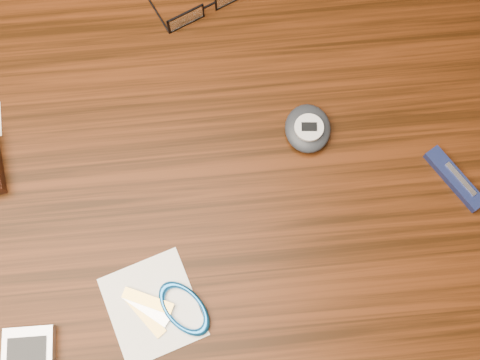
% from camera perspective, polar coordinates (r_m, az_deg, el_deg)
% --- Properties ---
extents(ground, '(3.80, 3.80, 0.00)m').
position_cam_1_polar(ground, '(1.47, -1.71, -10.24)').
color(ground, '#472814').
rests_on(ground, ground).
extents(desk, '(1.00, 0.70, 0.75)m').
position_cam_1_polar(desk, '(0.83, -2.98, -4.39)').
color(desk, '#351708').
rests_on(desk, ground).
extents(eyeglasses, '(0.17, 0.17, 0.03)m').
position_cam_1_polar(eyeglasses, '(0.84, -3.19, 16.38)').
color(eyeglasses, black).
rests_on(eyeglasses, desk).
extents(pedometer, '(0.06, 0.07, 0.03)m').
position_cam_1_polar(pedometer, '(0.75, 6.45, 4.89)').
color(pedometer, black).
rests_on(pedometer, desk).
extents(notepad_keys, '(0.14, 0.13, 0.01)m').
position_cam_1_polar(notepad_keys, '(0.71, -6.75, -11.94)').
color(notepad_keys, white).
rests_on(notepad_keys, desk).
extents(pocket_knife, '(0.06, 0.09, 0.01)m').
position_cam_1_polar(pocket_knife, '(0.78, 19.69, 0.12)').
color(pocket_knife, '#14153E').
rests_on(pocket_knife, desk).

